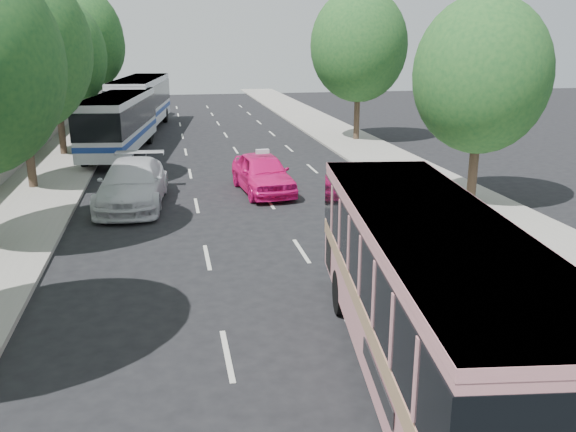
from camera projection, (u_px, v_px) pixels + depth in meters
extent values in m
plane|color=black|center=(297.00, 308.00, 14.87)|extent=(120.00, 120.00, 0.00)
cube|color=#9E998E|center=(60.00, 162.00, 32.10)|extent=(4.00, 90.00, 0.15)
cube|color=#9E998E|center=(368.00, 151.00, 35.27)|extent=(4.00, 90.00, 0.12)
cube|color=#9E998E|center=(22.00, 147.00, 31.53)|extent=(0.30, 90.00, 1.50)
cylinder|color=#38281E|center=(29.00, 146.00, 25.90)|extent=(0.36, 0.36, 3.80)
ellipsoid|color=#1B4C21|center=(17.00, 49.00, 24.78)|extent=(6.00, 6.00, 6.90)
sphere|color=#1B4C21|center=(22.00, 18.00, 24.23)|extent=(3.90, 3.90, 3.90)
cylinder|color=#38281E|center=(61.00, 125.00, 33.49)|extent=(0.36, 0.36, 3.50)
ellipsoid|color=#1B4C21|center=(54.00, 56.00, 32.46)|extent=(5.52, 5.52, 6.35)
sphere|color=#1B4C21|center=(59.00, 34.00, 31.94)|extent=(3.59, 3.59, 3.59)
cylinder|color=#38281E|center=(81.00, 105.00, 40.97)|extent=(0.36, 0.36, 3.99)
ellipsoid|color=#1B4C21|center=(75.00, 40.00, 39.80)|extent=(6.30, 6.30, 7.24)
sphere|color=#1B4C21|center=(79.00, 20.00, 39.23)|extent=(4.09, 4.09, 4.09)
cylinder|color=#38281E|center=(91.00, 97.00, 48.51)|extent=(0.36, 0.36, 3.72)
ellipsoid|color=#1B4C21|center=(87.00, 46.00, 47.41)|extent=(5.88, 5.88, 6.76)
sphere|color=#1B4C21|center=(90.00, 30.00, 46.87)|extent=(3.82, 3.82, 3.82)
cylinder|color=#38281E|center=(473.00, 165.00, 23.58)|extent=(0.36, 0.36, 3.23)
ellipsoid|color=#1B4C21|center=(481.00, 75.00, 22.62)|extent=(5.10, 5.10, 5.87)
sphere|color=#1B4C21|center=(498.00, 47.00, 22.13)|extent=(3.32, 3.31, 3.31)
cylinder|color=#38281E|center=(357.00, 111.00, 38.62)|extent=(0.36, 0.36, 3.80)
ellipsoid|color=#1B4C21|center=(359.00, 45.00, 37.49)|extent=(6.00, 6.00, 6.90)
sphere|color=#1B4C21|center=(367.00, 25.00, 36.95)|extent=(3.90, 3.90, 3.90)
cube|color=#CA8288|center=(428.00, 288.00, 11.21)|extent=(3.88, 10.44, 2.73)
cube|color=#9E7A59|center=(427.00, 304.00, 11.30)|extent=(3.92, 10.47, 0.36)
cube|color=black|center=(430.00, 263.00, 11.07)|extent=(3.93, 10.48, 1.12)
cube|color=#CA8288|center=(433.00, 222.00, 10.85)|extent=(3.90, 10.47, 0.16)
cylinder|color=black|center=(341.00, 292.00, 14.45)|extent=(0.44, 1.09, 1.06)
cylinder|color=black|center=(434.00, 290.00, 14.59)|extent=(0.44, 1.09, 1.06)
imported|color=#EF147B|center=(263.00, 173.00, 25.80)|extent=(2.44, 5.07, 1.67)
imported|color=silver|center=(133.00, 184.00, 23.75)|extent=(2.90, 6.15, 1.73)
cube|color=silver|center=(120.00, 120.00, 34.02)|extent=(3.79, 11.27, 2.81)
cube|color=black|center=(119.00, 114.00, 33.92)|extent=(3.84, 11.30, 1.38)
cube|color=navy|center=(121.00, 133.00, 34.22)|extent=(3.83, 11.29, 0.28)
cube|color=silver|center=(118.00, 96.00, 33.64)|extent=(3.81, 11.29, 0.13)
cylinder|color=black|center=(116.00, 136.00, 37.70)|extent=(0.43, 1.04, 1.01)
cylinder|color=black|center=(149.00, 136.00, 37.83)|extent=(0.43, 1.04, 1.01)
cylinder|color=black|center=(86.00, 159.00, 30.64)|extent=(0.43, 1.04, 1.01)
cylinder|color=black|center=(127.00, 158.00, 30.77)|extent=(0.43, 1.04, 1.01)
cube|color=white|center=(141.00, 100.00, 43.33)|extent=(4.05, 12.35, 3.08)
cube|color=black|center=(141.00, 95.00, 43.22)|extent=(4.10, 12.38, 1.52)
cube|color=navy|center=(142.00, 111.00, 43.55)|extent=(4.09, 12.37, 0.30)
cube|color=white|center=(140.00, 79.00, 42.92)|extent=(4.07, 12.37, 0.14)
cylinder|color=black|center=(136.00, 115.00, 47.36)|extent=(0.46, 1.14, 1.11)
cylinder|color=black|center=(165.00, 115.00, 47.52)|extent=(0.46, 1.14, 1.11)
cylinder|color=black|center=(115.00, 131.00, 39.62)|extent=(0.46, 1.14, 1.11)
cylinder|color=black|center=(150.00, 130.00, 39.78)|extent=(0.46, 1.14, 1.11)
cube|color=silver|center=(262.00, 151.00, 25.54)|extent=(0.56, 0.23, 0.18)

